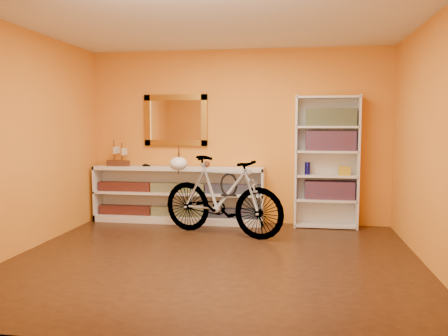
% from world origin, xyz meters
% --- Properties ---
extents(floor, '(4.50, 4.00, 0.01)m').
position_xyz_m(floor, '(0.00, 0.00, -0.01)').
color(floor, black).
rests_on(floor, ground).
extents(ceiling, '(4.50, 4.00, 0.01)m').
position_xyz_m(ceiling, '(0.00, 0.00, 2.60)').
color(ceiling, silver).
rests_on(ceiling, ground).
extents(back_wall, '(4.50, 0.01, 2.60)m').
position_xyz_m(back_wall, '(0.00, 2.00, 1.30)').
color(back_wall, orange).
rests_on(back_wall, ground).
extents(left_wall, '(0.01, 4.00, 2.60)m').
position_xyz_m(left_wall, '(-2.25, 0.00, 1.30)').
color(left_wall, orange).
rests_on(left_wall, ground).
extents(right_wall, '(0.01, 4.00, 2.60)m').
position_xyz_m(right_wall, '(2.25, 0.00, 1.30)').
color(right_wall, orange).
rests_on(right_wall, ground).
extents(gilt_mirror, '(0.98, 0.06, 0.78)m').
position_xyz_m(gilt_mirror, '(-0.95, 1.97, 1.55)').
color(gilt_mirror, '#8C6019').
rests_on(gilt_mirror, back_wall).
extents(wall_socket, '(0.09, 0.02, 0.09)m').
position_xyz_m(wall_socket, '(0.90, 1.99, 0.25)').
color(wall_socket, silver).
rests_on(wall_socket, back_wall).
extents(console_unit, '(2.60, 0.35, 0.85)m').
position_xyz_m(console_unit, '(-0.88, 1.81, 0.42)').
color(console_unit, silver).
rests_on(console_unit, floor).
extents(cd_row_lower, '(2.50, 0.13, 0.14)m').
position_xyz_m(cd_row_lower, '(-0.88, 1.79, 0.17)').
color(cd_row_lower, black).
rests_on(cd_row_lower, console_unit).
extents(cd_row_upper, '(2.50, 0.13, 0.14)m').
position_xyz_m(cd_row_upper, '(-0.88, 1.79, 0.54)').
color(cd_row_upper, navy).
rests_on(cd_row_upper, console_unit).
extents(model_ship, '(0.34, 0.14, 0.40)m').
position_xyz_m(model_ship, '(-1.83, 1.81, 1.05)').
color(model_ship, '#432113').
rests_on(model_ship, console_unit).
extents(toy_car, '(0.00, 0.00, 0.00)m').
position_xyz_m(toy_car, '(-1.38, 1.81, 0.85)').
color(toy_car, black).
rests_on(toy_car, console_unit).
extents(bronze_ornament, '(0.06, 0.06, 0.36)m').
position_xyz_m(bronze_ornament, '(-0.87, 1.81, 1.03)').
color(bronze_ornament, '#542D1C').
rests_on(bronze_ornament, console_unit).
extents(decorative_orb, '(0.09, 0.09, 0.09)m').
position_xyz_m(decorative_orb, '(-0.44, 1.81, 0.90)').
color(decorative_orb, '#542D1C').
rests_on(decorative_orb, console_unit).
extents(bookcase, '(0.90, 0.30, 1.90)m').
position_xyz_m(bookcase, '(1.31, 1.84, 0.95)').
color(bookcase, silver).
rests_on(bookcase, floor).
extents(book_row_a, '(0.70, 0.22, 0.26)m').
position_xyz_m(book_row_a, '(1.36, 1.84, 0.55)').
color(book_row_a, maroon).
rests_on(book_row_a, bookcase).
extents(book_row_b, '(0.70, 0.22, 0.28)m').
position_xyz_m(book_row_b, '(1.36, 1.84, 1.25)').
color(book_row_b, maroon).
rests_on(book_row_b, bookcase).
extents(book_row_c, '(0.70, 0.22, 0.25)m').
position_xyz_m(book_row_c, '(1.36, 1.84, 1.59)').
color(book_row_c, '#184354').
rests_on(book_row_c, bookcase).
extents(travel_mug, '(0.08, 0.08, 0.18)m').
position_xyz_m(travel_mug, '(1.04, 1.82, 0.86)').
color(travel_mug, navy).
rests_on(travel_mug, bookcase).
extents(red_tin, '(0.17, 0.17, 0.18)m').
position_xyz_m(red_tin, '(1.11, 1.87, 1.55)').
color(red_tin, maroon).
rests_on(red_tin, bookcase).
extents(yellow_bag, '(0.16, 0.11, 0.13)m').
position_xyz_m(yellow_bag, '(1.56, 1.80, 0.83)').
color(yellow_bag, gold).
rests_on(yellow_bag, bookcase).
extents(bicycle, '(1.03, 1.87, 1.07)m').
position_xyz_m(bicycle, '(-0.10, 1.12, 0.53)').
color(bicycle, silver).
rests_on(bicycle, floor).
extents(helmet, '(0.25, 0.24, 0.19)m').
position_xyz_m(helmet, '(-0.75, 1.35, 0.94)').
color(helmet, white).
rests_on(helmet, bicycle).
extents(u_lock, '(0.23, 0.02, 0.23)m').
position_xyz_m(u_lock, '(0.00, 1.09, 0.69)').
color(u_lock, black).
rests_on(u_lock, bicycle).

